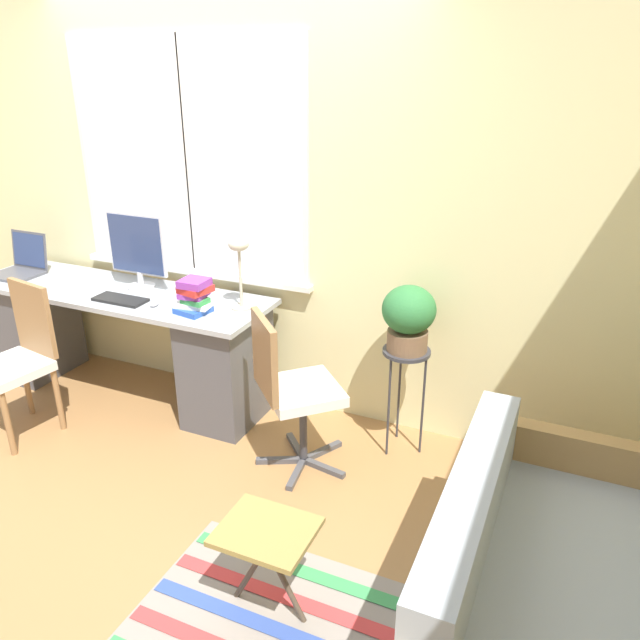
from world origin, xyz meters
TOP-DOWN VIEW (x-y plane):
  - ground_plane at (0.00, 0.00)m, footprint 14.00×14.00m
  - wall_back_with_window at (-0.02, 0.68)m, footprint 9.00×0.12m
  - desk at (-0.67, 0.30)m, footprint 2.09×0.60m
  - laptop at (-1.50, 0.30)m, footprint 0.31×0.30m
  - monitor at (-0.56, 0.41)m, footprint 0.42×0.18m
  - keyboard at (-0.52, 0.16)m, footprint 0.34×0.14m
  - mouse at (-0.27, 0.18)m, footprint 0.04×0.07m
  - desk_lamp at (0.23, 0.37)m, footprint 0.13×0.13m
  - book_stack at (0.02, 0.19)m, footprint 0.22×0.20m
  - desk_chair_wooden at (-0.92, -0.31)m, footprint 0.44×0.45m
  - office_chair_swivel at (0.73, 0.00)m, footprint 0.57×0.57m
  - couch_loveseat at (2.14, -0.74)m, footprint 0.84×1.47m
  - plant_stand at (1.25, 0.42)m, footprint 0.27×0.27m
  - potted_plant at (1.25, 0.42)m, footprint 0.29×0.29m
  - floor_rug_striped at (1.22, -1.02)m, footprint 1.30×0.88m
  - folding_stool at (1.09, -0.94)m, footprint 0.37×0.32m

SIDE VIEW (x-z plane):
  - ground_plane at x=0.00m, z-range 0.00..0.00m
  - floor_rug_striped at x=1.22m, z-range 0.00..0.01m
  - couch_loveseat at x=2.14m, z-range -0.11..0.66m
  - folding_stool at x=1.09m, z-range 0.16..0.59m
  - desk at x=-0.67m, z-range 0.03..0.77m
  - desk_chair_wooden at x=-0.92m, z-range 0.03..0.95m
  - office_chair_swivel at x=0.73m, z-range 0.04..0.95m
  - plant_stand at x=1.25m, z-range 0.25..0.89m
  - keyboard at x=-0.52m, z-range 0.75..0.76m
  - mouse at x=-0.27m, z-range 0.75..0.78m
  - laptop at x=-1.50m, z-range 0.67..0.94m
  - potted_plant at x=1.25m, z-range 0.66..1.03m
  - book_stack at x=0.02m, z-range 0.74..0.95m
  - monitor at x=-0.56m, z-range 0.76..1.25m
  - desk_lamp at x=0.23m, z-range 0.85..1.29m
  - wall_back_with_window at x=-0.02m, z-range 0.01..2.71m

